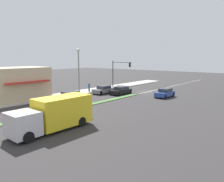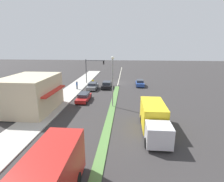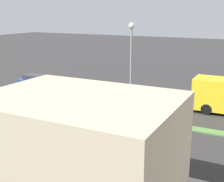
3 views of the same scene
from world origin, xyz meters
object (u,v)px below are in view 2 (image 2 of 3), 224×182
pedestrian (77,85)px  suv_black (107,85)px  suv_grey (92,86)px  hatchback_red (84,97)px  traffic_signal_main (92,67)px  street_lamp (113,75)px  delivery_truck (154,119)px  warning_aframe_sign (93,82)px  coupe_blue (140,83)px

pedestrian → suv_black: bearing=-161.9°
suv_grey → hatchback_red: suv_grey is taller
traffic_signal_main → street_lamp: bearing=111.3°
pedestrian → delivery_truck: delivery_truck is taller
street_lamp → traffic_signal_main: bearing=-68.7°
pedestrian → hatchback_red: bearing=114.0°
street_lamp → suv_black: 12.39m
suv_grey → hatchback_red: 7.57m
traffic_signal_main → pedestrian: size_ratio=3.31×
street_lamp → pedestrian: bearing=-49.5°
delivery_truck → suv_grey: size_ratio=1.89×
warning_aframe_sign → coupe_blue: coupe_blue is taller
coupe_blue → suv_black: coupe_blue is taller
traffic_signal_main → suv_black: (-3.92, 4.23, -3.25)m
traffic_signal_main → suv_grey: size_ratio=1.41×
delivery_truck → suv_black: size_ratio=1.80×
suv_grey → coupe_blue: bearing=-159.2°
street_lamp → pedestrian: (8.14, -9.53, -3.77)m
delivery_truck → suv_black: delivery_truck is taller
hatchback_red → delivery_truck: bearing=135.8°
hatchback_red → suv_black: size_ratio=1.09×
pedestrian → coupe_blue: (-13.14, -4.30, -0.33)m
warning_aframe_sign → hatchback_red: hatchback_red is taller
pedestrian → coupe_blue: size_ratio=0.43×
delivery_truck → suv_black: 20.10m
warning_aframe_sign → suv_grey: suv_grey is taller
warning_aframe_sign → suv_grey: 5.69m
traffic_signal_main → warning_aframe_sign: (-0.08, 0.07, -3.47)m
street_lamp → suv_grey: (5.00, -10.03, -4.10)m
traffic_signal_main → pedestrian: (2.02, 6.17, -2.89)m
traffic_signal_main → delivery_truck: (-11.12, 22.98, -2.43)m
traffic_signal_main → pedestrian: traffic_signal_main is taller
warning_aframe_sign → coupe_blue: bearing=170.8°
traffic_signal_main → delivery_truck: traffic_signal_main is taller
street_lamp → suv_grey: size_ratio=1.85×
suv_grey → pedestrian: bearing=9.1°
coupe_blue → warning_aframe_sign: bearing=-9.2°
suv_grey → hatchback_red: size_ratio=0.87×
coupe_blue → suv_black: size_ratio=0.94×
warning_aframe_sign → delivery_truck: size_ratio=0.11×
suv_black → suv_grey: bearing=27.2°
warning_aframe_sign → coupe_blue: 11.19m
delivery_truck → traffic_signal_main: bearing=-64.2°
pedestrian → suv_grey: pedestrian is taller
hatchback_red → coupe_blue: bearing=-131.3°
street_lamp → suv_grey: bearing=-63.5°
street_lamp → warning_aframe_sign: street_lamp is taller
street_lamp → warning_aframe_sign: 17.31m
street_lamp → suv_black: (2.20, -11.47, -4.12)m
street_lamp → delivery_truck: street_lamp is taller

